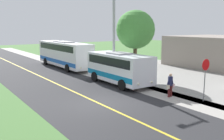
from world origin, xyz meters
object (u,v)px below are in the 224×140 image
at_px(pedestrian_with_bags, 170,84).
at_px(tree_curbside, 135,30).
at_px(stop_sign, 205,73).
at_px(street_light_pole, 113,29).
at_px(transit_bus_rear, 64,53).
at_px(shuttle_bus_front, 119,67).

distance_m(pedestrian_with_bags, tree_curbside, 8.07).
relative_size(pedestrian_with_bags, stop_sign, 0.59).
height_order(street_light_pole, tree_curbside, street_light_pole).
distance_m(pedestrian_with_bags, stop_sign, 2.56).
bearing_deg(transit_bus_rear, stop_sign, 94.98).
relative_size(shuttle_bus_front, street_light_pole, 0.80).
xyz_separation_m(pedestrian_with_bags, stop_sign, (-1.02, 2.10, 1.05)).
relative_size(stop_sign, street_light_pole, 0.33).
bearing_deg(street_light_pole, transit_bus_rear, -87.50).
bearing_deg(stop_sign, tree_curbside, -98.37).
bearing_deg(street_light_pole, pedestrian_with_bags, 91.59).
xyz_separation_m(transit_bus_rear, pedestrian_with_bags, (-0.62, 16.80, -0.86)).
bearing_deg(transit_bus_rear, pedestrian_with_bags, 92.13).
height_order(shuttle_bus_front, transit_bus_rear, transit_bus_rear).
relative_size(transit_bus_rear, pedestrian_with_bags, 6.50).
height_order(transit_bus_rear, pedestrian_with_bags, transit_bus_rear).
bearing_deg(shuttle_bus_front, tree_curbside, -155.68).
relative_size(transit_bus_rear, stop_sign, 3.84).
relative_size(stop_sign, tree_curbside, 0.44).
height_order(pedestrian_with_bags, street_light_pole, street_light_pole).
bearing_deg(pedestrian_with_bags, street_light_pole, -88.41).
bearing_deg(pedestrian_with_bags, tree_curbside, -109.00).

